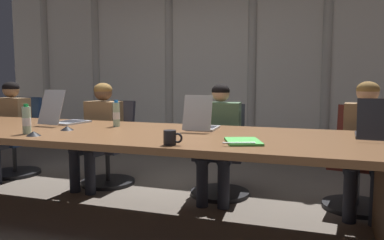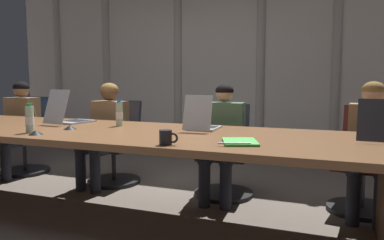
% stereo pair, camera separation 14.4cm
% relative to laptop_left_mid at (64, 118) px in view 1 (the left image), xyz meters
% --- Properties ---
extents(ground_plane, '(13.98, 13.98, 0.00)m').
position_rel_laptop_left_mid_xyz_m(ground_plane, '(0.68, -0.24, -0.82)').
color(ground_plane, '#6B6056').
extents(conference_table, '(4.63, 1.25, 0.76)m').
position_rel_laptop_left_mid_xyz_m(conference_table, '(0.68, -0.24, -0.20)').
color(conference_table, brown).
rests_on(conference_table, ground_plane).
extents(curtain_backdrop, '(6.99, 0.17, 3.07)m').
position_rel_laptop_left_mid_xyz_m(curtain_backdrop, '(0.69, 2.42, 0.72)').
color(curtain_backdrop, beige).
rests_on(curtain_backdrop, ground_plane).
extents(laptop_left_mid, '(0.30, 0.48, 0.33)m').
position_rel_laptop_left_mid_xyz_m(laptop_left_mid, '(0.00, 0.00, 0.00)').
color(laptop_left_mid, '#A8ADB7').
rests_on(laptop_left_mid, conference_table).
extents(laptop_center, '(0.25, 0.41, 0.30)m').
position_rel_laptop_left_mid_xyz_m(laptop_center, '(1.35, 0.01, -0.01)').
color(laptop_center, '#BCBCC1').
rests_on(laptop_center, conference_table).
extents(laptop_right_mid, '(0.25, 0.49, 0.29)m').
position_rel_laptop_left_mid_xyz_m(laptop_right_mid, '(2.65, -0.01, -0.01)').
color(laptop_right_mid, '#2D2D33').
rests_on(laptop_right_mid, conference_table).
extents(office_chair_left_end, '(0.60, 0.60, 0.96)m').
position_rel_laptop_left_mid_xyz_m(office_chair_left_end, '(-1.29, 0.75, -0.46)').
color(office_chair_left_end, navy).
rests_on(office_chair_left_end, ground_plane).
extents(office_chair_left_mid, '(0.60, 0.60, 0.93)m').
position_rel_laptop_left_mid_xyz_m(office_chair_left_mid, '(0.03, 0.75, -0.47)').
color(office_chair_left_mid, '#2D2D38').
rests_on(office_chair_left_mid, ground_plane).
extents(office_chair_center, '(0.60, 0.60, 0.92)m').
position_rel_laptop_left_mid_xyz_m(office_chair_center, '(1.34, 0.74, -0.47)').
color(office_chair_center, '#2D2D38').
rests_on(office_chair_center, ground_plane).
extents(office_chair_right_mid, '(0.60, 0.61, 0.94)m').
position_rel_laptop_left_mid_xyz_m(office_chair_right_mid, '(2.64, 0.75, -0.47)').
color(office_chair_right_mid, '#511E19').
rests_on(office_chair_right_mid, ground_plane).
extents(person_left_end, '(0.40, 0.55, 1.15)m').
position_rel_laptop_left_mid_xyz_m(person_left_end, '(-1.27, 0.59, -0.16)').
color(person_left_end, olive).
rests_on(person_left_end, ground_plane).
extents(person_left_mid, '(0.42, 0.57, 1.14)m').
position_rel_laptop_left_mid_xyz_m(person_left_mid, '(-0.00, 0.59, -0.17)').
color(person_left_mid, olive).
rests_on(person_left_mid, ground_plane).
extents(person_center, '(0.43, 0.57, 1.13)m').
position_rel_laptop_left_mid_xyz_m(person_center, '(1.35, 0.58, -0.18)').
color(person_center, '#4C6B4C').
rests_on(person_center, ground_plane).
extents(person_right_mid, '(0.41, 0.57, 1.16)m').
position_rel_laptop_left_mid_xyz_m(person_right_mid, '(2.67, 0.59, -0.16)').
color(person_right_mid, olive).
rests_on(person_right_mid, ground_plane).
extents(water_bottle_primary, '(0.07, 0.07, 0.23)m').
position_rel_laptop_left_mid_xyz_m(water_bottle_primary, '(0.13, -0.64, 0.04)').
color(water_bottle_primary, '#ADD1B2').
rests_on(water_bottle_primary, conference_table).
extents(water_bottle_secondary, '(0.06, 0.06, 0.24)m').
position_rel_laptop_left_mid_xyz_m(water_bottle_secondary, '(0.55, 0.01, 0.05)').
color(water_bottle_secondary, '#ADD1B2').
rests_on(water_bottle_secondary, conference_table).
extents(coffee_mug_near, '(0.13, 0.08, 0.10)m').
position_rel_laptop_left_mid_xyz_m(coffee_mug_near, '(1.38, -0.75, -0.01)').
color(coffee_mug_near, black).
rests_on(coffee_mug_near, conference_table).
extents(conference_mic_left_side, '(0.11, 0.11, 0.03)m').
position_rel_laptop_left_mid_xyz_m(conference_mic_left_side, '(0.29, -0.36, -0.05)').
color(conference_mic_left_side, black).
rests_on(conference_mic_left_side, conference_table).
extents(conference_mic_middle, '(0.11, 0.11, 0.03)m').
position_rel_laptop_left_mid_xyz_m(conference_mic_middle, '(0.26, -0.71, -0.05)').
color(conference_mic_middle, black).
rests_on(conference_mic_middle, conference_table).
extents(spiral_notepad, '(0.31, 0.36, 0.03)m').
position_rel_laptop_left_mid_xyz_m(spiral_notepad, '(1.81, -0.51, -0.05)').
color(spiral_notepad, '#4CB74C').
rests_on(spiral_notepad, conference_table).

